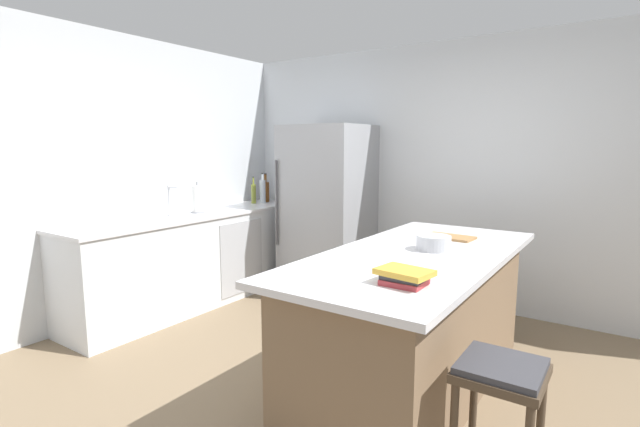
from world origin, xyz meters
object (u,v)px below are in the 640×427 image
kitchen_island (415,320)px  paper_towel_roll (197,200)px  olive_oil_bottle (254,193)px  cookbook_stack (404,276)px  soda_bottle (263,191)px  bar_stool (500,389)px  cutting_board (450,237)px  refrigerator (327,210)px  mixing_bowl (434,243)px  sink_faucet (170,200)px  hot_sauce_bottle (278,194)px  whiskey_bottle (266,191)px

kitchen_island → paper_towel_roll: size_ratio=7.18×
olive_oil_bottle → cookbook_stack: size_ratio=1.12×
kitchen_island → soda_bottle: 2.92m
bar_stool → cutting_board: cutting_board is taller
soda_bottle → olive_oil_bottle: bearing=-117.7°
refrigerator → olive_oil_bottle: refrigerator is taller
mixing_bowl → cutting_board: size_ratio=0.63×
kitchen_island → sink_faucet: 2.62m
bar_stool → olive_oil_bottle: size_ratio=2.10×
bar_stool → cutting_board: 1.52m
soda_bottle → mixing_bowl: bearing=-25.8°
bar_stool → cutting_board: bearing=117.8°
refrigerator → paper_towel_roll: bearing=-131.6°
paper_towel_roll → soda_bottle: size_ratio=0.89×
refrigerator → soda_bottle: size_ratio=5.13×
hot_sauce_bottle → mixing_bowl: 2.88m
sink_faucet → paper_towel_roll: paper_towel_roll is taller
refrigerator → hot_sauce_bottle: bearing=168.2°
soda_bottle → olive_oil_bottle: size_ratio=1.12×
soda_bottle → cutting_board: size_ratio=0.99×
refrigerator → mixing_bowl: size_ratio=8.06×
cookbook_stack → cutting_board: (-0.20, 1.26, -0.03)m
soda_bottle → olive_oil_bottle: soda_bottle is taller
refrigerator → mixing_bowl: bearing=-37.2°
soda_bottle → bar_stool: bearing=-33.1°
cutting_board → kitchen_island: bearing=-91.8°
kitchen_island → olive_oil_bottle: olive_oil_bottle is taller
sink_faucet → cutting_board: size_ratio=0.84×
kitchen_island → cutting_board: (0.02, 0.57, 0.46)m
sink_faucet → cookbook_stack: 2.87m
whiskey_bottle → soda_bottle: (0.04, -0.10, 0.01)m
refrigerator → olive_oil_bottle: size_ratio=5.76×
kitchen_island → mixing_bowl: bearing=64.7°
sink_faucet → cutting_board: (2.56, 0.49, -0.15)m
bar_stool → hot_sauce_bottle: bearing=143.8°
hot_sauce_bottle → cutting_board: bearing=-22.1°
kitchen_island → bar_stool: (0.70, -0.73, 0.07)m
paper_towel_roll → olive_oil_bottle: size_ratio=1.00×
sink_faucet → paper_towel_roll: 0.31m
paper_towel_roll → mixing_bowl: 2.59m
kitchen_island → bar_stool: 1.01m
cutting_board → soda_bottle: bearing=162.5°
cookbook_stack → cutting_board: size_ratio=0.79×
whiskey_bottle → soda_bottle: 0.11m
paper_towel_roll → olive_oil_bottle: olive_oil_bottle is taller
paper_towel_roll → mixing_bowl: paper_towel_roll is taller
refrigerator → soda_bottle: refrigerator is taller
bar_stool → mixing_bowl: (-0.64, 0.86, 0.43)m
bar_stool → soda_bottle: soda_bottle is taller
hot_sauce_bottle → soda_bottle: size_ratio=0.68×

